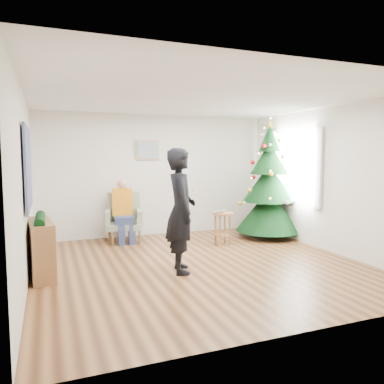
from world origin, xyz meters
name	(u,v)px	position (x,y,z in m)	size (l,w,h in m)	color
floor	(200,264)	(0.00, 0.00, 0.00)	(5.00, 5.00, 0.00)	brown
ceiling	(200,98)	(0.00, 0.00, 2.60)	(5.00, 5.00, 0.00)	white
wall_back	(156,175)	(0.00, 2.50, 1.30)	(5.00, 5.00, 0.00)	silver
wall_front	(302,200)	(0.00, -2.50, 1.30)	(5.00, 5.00, 0.00)	silver
wall_left	(24,188)	(-2.50, 0.00, 1.30)	(5.00, 5.00, 0.00)	silver
wall_right	(328,179)	(2.50, 0.00, 1.30)	(5.00, 5.00, 0.00)	silver
window_panel	(293,167)	(2.47, 1.00, 1.50)	(0.04, 1.30, 1.40)	white
curtains	(292,167)	(2.44, 1.00, 1.50)	(0.05, 1.75, 1.50)	white
christmas_tree	(269,185)	(2.15, 1.39, 1.11)	(1.36, 1.36, 2.47)	#3F2816
stool	(222,228)	(0.93, 1.10, 0.32)	(0.42, 0.42, 0.63)	brown
laptop	(223,212)	(0.93, 1.10, 0.64)	(0.35, 0.22, 0.03)	silver
armchair	(124,224)	(-0.81, 2.06, 0.35)	(0.79, 0.75, 0.97)	gray
seated_person	(124,210)	(-0.82, 2.01, 0.65)	(0.44, 0.60, 1.27)	navy
standing_man	(181,211)	(-0.40, -0.23, 0.92)	(0.67, 0.44, 1.83)	black
game_controller	(194,190)	(-0.20, -0.26, 1.22)	(0.04, 0.13, 0.04)	white
console	(41,249)	(-2.33, 0.29, 0.40)	(0.30, 1.00, 0.80)	brown
garland	(40,219)	(-2.33, 0.29, 0.82)	(0.14, 0.14, 0.90)	black
tapestry	(28,168)	(-2.46, 0.30, 1.55)	(0.03, 1.50, 1.15)	black
framed_picture	(147,150)	(-0.20, 2.46, 1.85)	(0.52, 0.05, 0.42)	tan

